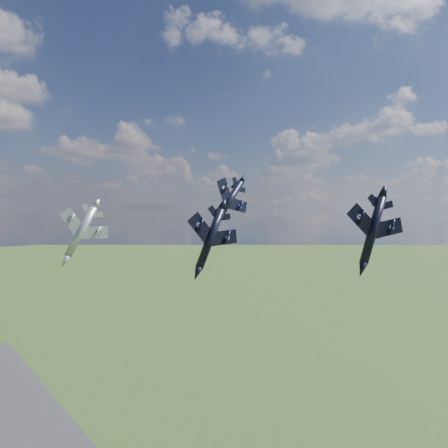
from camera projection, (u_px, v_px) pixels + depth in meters
jet_lead_navy at (210, 238)px, 83.51m from camera, size 14.89×18.35×7.74m
jet_right_navy at (373, 230)px, 76.71m from camera, size 18.07×20.17×6.67m
jet_high_navy at (229, 202)px, 98.32m from camera, size 11.79×16.53×9.81m
jet_left_silver at (81, 231)px, 75.21m from camera, size 12.66×15.12×6.82m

